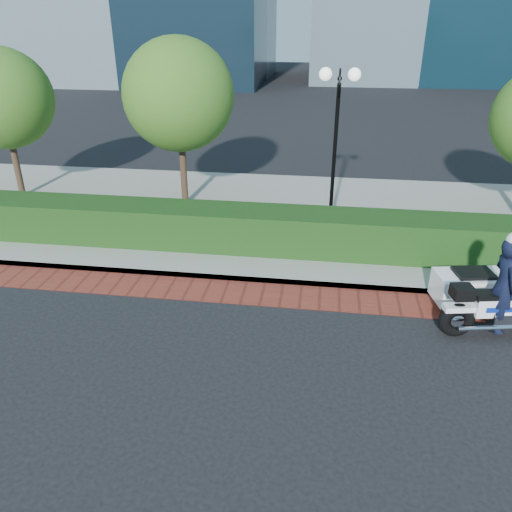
# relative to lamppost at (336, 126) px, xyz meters

# --- Properties ---
(ground) EXTENTS (120.00, 120.00, 0.00)m
(ground) POSITION_rel_lamppost_xyz_m (-1.00, -5.20, -2.96)
(ground) COLOR black
(ground) RESTS_ON ground
(brick_strip) EXTENTS (60.00, 1.00, 0.01)m
(brick_strip) POSITION_rel_lamppost_xyz_m (-1.00, -3.70, -2.95)
(brick_strip) COLOR maroon
(brick_strip) RESTS_ON ground
(sidewalk) EXTENTS (60.00, 8.00, 0.15)m
(sidewalk) POSITION_rel_lamppost_xyz_m (-1.00, 0.80, -2.88)
(sidewalk) COLOR gray
(sidewalk) RESTS_ON ground
(hedge_main) EXTENTS (18.00, 1.20, 1.00)m
(hedge_main) POSITION_rel_lamppost_xyz_m (-1.00, -1.60, -2.31)
(hedge_main) COLOR black
(hedge_main) RESTS_ON sidewalk
(lamppost) EXTENTS (1.02, 0.70, 4.21)m
(lamppost) POSITION_rel_lamppost_xyz_m (0.00, 0.00, 0.00)
(lamppost) COLOR black
(lamppost) RESTS_ON sidewalk
(tree_a) EXTENTS (3.00, 3.00, 4.58)m
(tree_a) POSITION_rel_lamppost_xyz_m (-10.00, 1.30, 0.26)
(tree_a) COLOR #332319
(tree_a) RESTS_ON sidewalk
(tree_b) EXTENTS (3.20, 3.20, 4.89)m
(tree_b) POSITION_rel_lamppost_xyz_m (-4.50, 1.30, 0.48)
(tree_b) COLOR #332319
(tree_b) RESTS_ON sidewalk
(police_motorcycle) EXTENTS (2.61, 1.87, 2.12)m
(police_motorcycle) POSITION_rel_lamppost_xyz_m (3.16, -4.21, -2.23)
(police_motorcycle) COLOR black
(police_motorcycle) RESTS_ON ground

